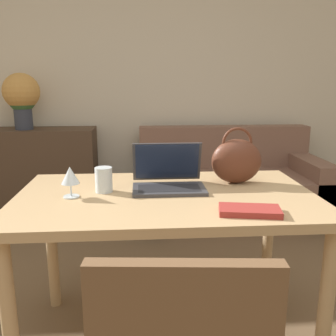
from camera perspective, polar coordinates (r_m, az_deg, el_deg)
name	(u,v)px	position (r m, az deg, el deg)	size (l,w,h in m)	color
wall_back	(149,71)	(3.85, -2.85, 14.57)	(10.00, 0.06, 2.70)	beige
dining_table	(166,213)	(1.73, -0.28, -6.88)	(1.35, 0.81, 0.76)	tan
couch	(229,187)	(3.56, 9.26, -2.84)	(1.66, 0.86, 0.82)	#7F5B4C
sideboard	(40,171)	(3.82, -18.94, -0.39)	(1.07, 0.40, 0.81)	#4C3828
laptop	(168,176)	(1.78, 0.01, -1.20)	(0.34, 0.27, 0.21)	#38383D
drinking_glass	(104,180)	(1.74, -9.77, -1.77)	(0.08, 0.08, 0.12)	silver
wine_glass	(70,177)	(1.68, -14.68, -1.26)	(0.08, 0.08, 0.14)	silver
handbag	(237,160)	(1.88, 10.40, 1.14)	(0.25, 0.13, 0.28)	#592D1E
flower_vase	(22,96)	(3.72, -21.42, 10.17)	(0.33, 0.33, 0.51)	#333847
book	(250,211)	(1.48, 12.33, -6.36)	(0.25, 0.16, 0.02)	maroon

